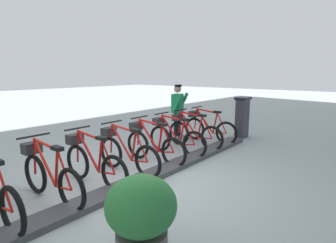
# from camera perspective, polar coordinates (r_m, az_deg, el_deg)

# --- Properties ---
(ground_plane) EXTENTS (60.00, 60.00, 0.00)m
(ground_plane) POSITION_cam_1_polar(r_m,az_deg,el_deg) (5.25, -5.65, -12.51)
(ground_plane) COLOR #A5AFAB
(dock_rail_base) EXTENTS (0.44, 8.10, 0.10)m
(dock_rail_base) POSITION_cam_1_polar(r_m,az_deg,el_deg) (5.23, -5.66, -12.00)
(dock_rail_base) COLOR #47474C
(dock_rail_base) RESTS_ON ground
(payment_kiosk) EXTENTS (0.36, 0.52, 1.28)m
(payment_kiosk) POSITION_cam_1_polar(r_m,az_deg,el_deg) (8.81, 15.17, 0.96)
(payment_kiosk) COLOR #38383D
(payment_kiosk) RESTS_ON ground
(bike_docked_0) EXTENTS (1.72, 0.54, 1.02)m
(bike_docked_0) POSITION_cam_1_polar(r_m,az_deg,el_deg) (8.14, 8.27, -1.21)
(bike_docked_0) COLOR black
(bike_docked_0) RESTS_ON ground
(bike_docked_1) EXTENTS (1.72, 0.54, 1.02)m
(bike_docked_1) POSITION_cam_1_polar(r_m,az_deg,el_deg) (7.47, 5.09, -2.18)
(bike_docked_1) COLOR black
(bike_docked_1) RESTS_ON ground
(bike_docked_2) EXTENTS (1.72, 0.54, 1.02)m
(bike_docked_2) POSITION_cam_1_polar(r_m,az_deg,el_deg) (6.83, 1.30, -3.32)
(bike_docked_2) COLOR black
(bike_docked_2) RESTS_ON ground
(bike_docked_3) EXTENTS (1.72, 0.54, 1.02)m
(bike_docked_3) POSITION_cam_1_polar(r_m,az_deg,el_deg) (6.22, -3.28, -4.67)
(bike_docked_3) COLOR black
(bike_docked_3) RESTS_ON ground
(bike_docked_4) EXTENTS (1.72, 0.54, 1.02)m
(bike_docked_4) POSITION_cam_1_polar(r_m,az_deg,el_deg) (5.67, -8.81, -6.26)
(bike_docked_4) COLOR black
(bike_docked_4) RESTS_ON ground
(bike_docked_5) EXTENTS (1.72, 0.54, 1.02)m
(bike_docked_5) POSITION_cam_1_polar(r_m,az_deg,el_deg) (5.18, -15.51, -8.09)
(bike_docked_5) COLOR black
(bike_docked_5) RESTS_ON ground
(bike_docked_6) EXTENTS (1.72, 0.54, 1.02)m
(bike_docked_6) POSITION_cam_1_polar(r_m,az_deg,el_deg) (4.79, -23.51, -10.11)
(bike_docked_6) COLOR black
(bike_docked_6) RESTS_ON ground
(worker_near_rack) EXTENTS (0.53, 0.69, 1.66)m
(worker_near_rack) POSITION_cam_1_polar(r_m,az_deg,el_deg) (8.39, 2.04, 2.54)
(worker_near_rack) COLOR white
(worker_near_rack) RESTS_ON ground
(planter_bush) EXTENTS (0.76, 0.76, 0.97)m
(planter_bush) POSITION_cam_1_polar(r_m,az_deg,el_deg) (3.05, -5.59, -18.82)
(planter_bush) COLOR #59544C
(planter_bush) RESTS_ON ground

